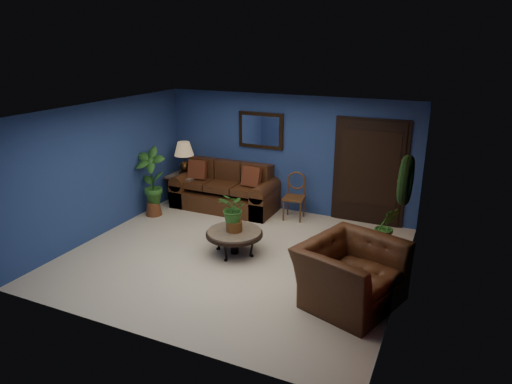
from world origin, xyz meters
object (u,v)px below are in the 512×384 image
at_px(table_lamp, 184,154).
at_px(armchair, 350,274).
at_px(end_table, 185,181).
at_px(coffee_table, 234,234).
at_px(sofa, 226,193).
at_px(side_chair, 295,193).

distance_m(table_lamp, armchair, 5.23).
bearing_deg(table_lamp, end_table, 0.00).
bearing_deg(coffee_table, end_table, 139.01).
xyz_separation_m(sofa, armchair, (3.41, -2.71, 0.11)).
bearing_deg(table_lamp, coffee_table, -40.99).
distance_m(table_lamp, side_chair, 2.69).
distance_m(end_table, armchair, 5.19).
xyz_separation_m(table_lamp, side_chair, (2.63, 0.07, -0.56)).
bearing_deg(coffee_table, table_lamp, 139.01).
relative_size(sofa, coffee_table, 2.30).
bearing_deg(sofa, armchair, -38.44).
relative_size(coffee_table, end_table, 1.41).
bearing_deg(armchair, end_table, 77.91).
relative_size(sofa, armchair, 1.66).
height_order(coffee_table, armchair, armchair).
bearing_deg(table_lamp, side_chair, 1.56).
height_order(sofa, coffee_table, sofa).
bearing_deg(side_chair, table_lamp, 175.36).
bearing_deg(end_table, armchair, -30.97).
xyz_separation_m(coffee_table, armchair, (2.19, -0.71, 0.08)).
bearing_deg(sofa, side_chair, 1.28).
height_order(side_chair, armchair, side_chair).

